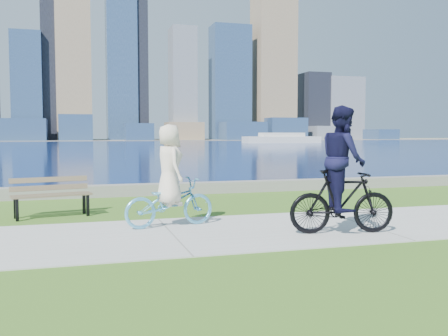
% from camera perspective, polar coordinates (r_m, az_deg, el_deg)
% --- Properties ---
extents(ground, '(320.00, 320.00, 0.00)m').
position_cam_1_polar(ground, '(9.47, -5.90, -7.66)').
color(ground, '#376119').
rests_on(ground, ground).
extents(concrete_path, '(80.00, 3.50, 0.02)m').
position_cam_1_polar(concrete_path, '(9.47, -5.90, -7.60)').
color(concrete_path, '#A8A8A3').
rests_on(concrete_path, ground).
extents(seawall, '(90.00, 0.50, 0.35)m').
position_cam_1_polar(seawall, '(15.51, -10.04, -2.49)').
color(seawall, slate).
rests_on(seawall, ground).
extents(bay_water, '(320.00, 131.00, 0.01)m').
position_cam_1_polar(bay_water, '(81.16, -15.11, 2.52)').
color(bay_water, navy).
rests_on(bay_water, ground).
extents(far_shore, '(320.00, 30.00, 0.12)m').
position_cam_1_polar(far_shore, '(139.15, -15.61, 3.09)').
color(far_shore, slate).
rests_on(far_shore, ground).
extents(city_skyline, '(179.95, 21.01, 76.00)m').
position_cam_1_polar(city_skyline, '(139.51, -17.43, 12.30)').
color(city_skyline, '#846D51').
rests_on(city_skyline, ground).
extents(ferry_far, '(14.85, 4.24, 2.02)m').
position_cam_1_polar(ferry_far, '(97.26, 6.59, 3.34)').
color(ferry_far, silver).
rests_on(ferry_far, ground).
extents(park_bench, '(1.82, 0.95, 0.90)m').
position_cam_1_polar(park_bench, '(12.07, -19.16, -2.70)').
color(park_bench, black).
rests_on(park_bench, ground).
extents(cyclist_woman, '(1.00, 1.97, 2.07)m').
position_cam_1_polar(cyclist_woman, '(10.15, -6.26, -2.37)').
color(cyclist_woman, '#60BBE9').
rests_on(cyclist_woman, ground).
extents(cyclist_man, '(0.94, 2.08, 2.40)m').
position_cam_1_polar(cyclist_man, '(9.62, 13.38, -1.38)').
color(cyclist_man, black).
rests_on(cyclist_man, ground).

